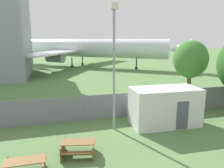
# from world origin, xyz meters

# --- Properties ---
(perimeter_fence) EXTENTS (56.07, 0.07, 1.88)m
(perimeter_fence) POSITION_xyz_m (0.00, 10.24, 0.94)
(perimeter_fence) COLOR gray
(perimeter_fence) RESTS_ON ground
(airplane) EXTENTS (37.58, 31.55, 11.62)m
(airplane) POSITION_xyz_m (1.50, 42.30, 3.98)
(airplane) COLOR silver
(airplane) RESTS_ON ground
(portable_cabin) EXTENTS (4.72, 2.52, 2.62)m
(portable_cabin) POSITION_xyz_m (2.54, 8.05, 1.31)
(portable_cabin) COLOR silver
(portable_cabin) RESTS_ON ground
(picnic_bench_near_cabin) EXTENTS (1.99, 1.73, 0.76)m
(picnic_bench_near_cabin) POSITION_xyz_m (-3.79, 5.43, 0.47)
(picnic_bench_near_cabin) COLOR brown
(picnic_bench_near_cabin) RESTS_ON ground
(picnic_bench_open_grass) EXTENTS (1.79, 1.40, 0.76)m
(picnic_bench_open_grass) POSITION_xyz_m (-6.23, 4.26, 0.48)
(picnic_bench_open_grass) COLOR brown
(picnic_bench_open_grass) RESTS_ON ground
(tree_far_right) EXTENTS (3.31, 3.31, 5.81)m
(tree_far_right) POSITION_xyz_m (8.09, 13.39, 3.96)
(tree_far_right) COLOR brown
(tree_far_right) RESTS_ON ground
(light_mast) EXTENTS (0.44, 0.44, 8.01)m
(light_mast) POSITION_xyz_m (-1.09, 8.18, 4.87)
(light_mast) COLOR #99999E
(light_mast) RESTS_ON ground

